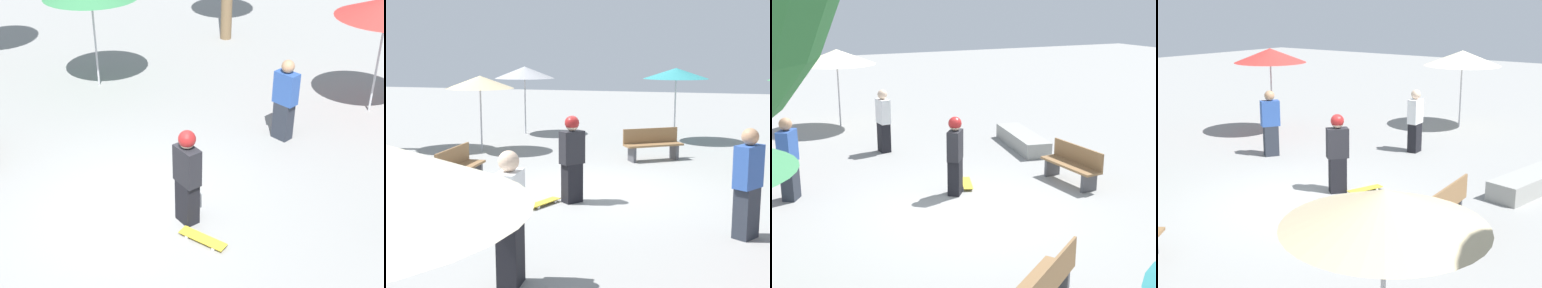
% 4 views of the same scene
% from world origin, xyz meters
% --- Properties ---
extents(ground_plane, '(60.00, 60.00, 0.00)m').
position_xyz_m(ground_plane, '(0.00, 0.00, 0.00)').
color(ground_plane, gray).
extents(skater_main, '(0.47, 0.50, 1.68)m').
position_xyz_m(skater_main, '(0.06, 0.91, 0.91)').
color(skater_main, black).
rests_on(skater_main, ground_plane).
extents(skateboard, '(0.46, 0.82, 0.07)m').
position_xyz_m(skateboard, '(0.51, 1.28, 0.06)').
color(skateboard, gold).
rests_on(skateboard, ground_plane).
extents(concrete_ledge, '(1.15, 2.62, 0.40)m').
position_xyz_m(concrete_ledge, '(3.32, 3.52, 0.20)').
color(concrete_ledge, gray).
rests_on(concrete_ledge, ground_plane).
extents(bench_near, '(1.57, 1.26, 0.85)m').
position_xyz_m(bench_near, '(-0.81, -3.69, 0.43)').
color(bench_near, '#47474C').
rests_on(bench_near, ground_plane).
extents(bench_far, '(0.55, 1.63, 0.85)m').
position_xyz_m(bench_far, '(2.73, 0.44, 0.43)').
color(bench_far, '#47474C').
rests_on(bench_far, ground_plane).
extents(shade_umbrella_cream, '(2.43, 2.43, 2.48)m').
position_xyz_m(shade_umbrella_cream, '(-0.70, 8.23, 2.24)').
color(shade_umbrella_cream, '#B7B7BC').
rests_on(shade_umbrella_cream, ground_plane).
extents(bystander_watching, '(0.29, 0.48, 1.70)m').
position_xyz_m(bystander_watching, '(-0.31, 4.72, 0.85)').
color(bystander_watching, black).
rests_on(bystander_watching, ground_plane).
extents(bystander_far, '(0.47, 0.54, 1.73)m').
position_xyz_m(bystander_far, '(-3.13, 2.10, 0.86)').
color(bystander_far, '#282D38').
rests_on(bystander_far, ground_plane).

